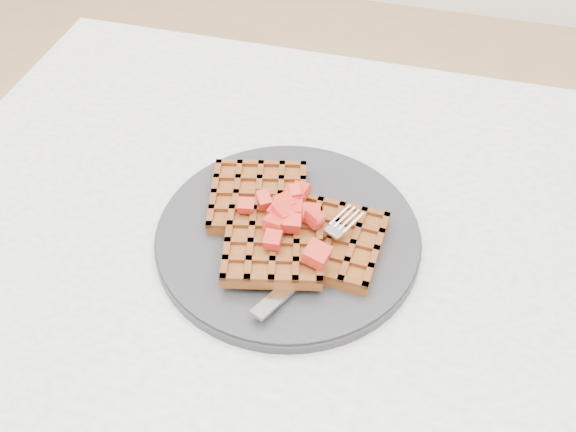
{
  "coord_description": "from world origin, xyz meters",
  "views": [
    {
      "loc": [
        -0.01,
        -0.45,
        1.3
      ],
      "look_at": [
        -0.14,
        0.01,
        0.79
      ],
      "focal_mm": 40.0,
      "sensor_mm": 36.0,
      "label": 1
    }
  ],
  "objects": [
    {
      "name": "table",
      "position": [
        0.0,
        0.0,
        0.64
      ],
      "size": [
        1.2,
        0.8,
        0.75
      ],
      "color": "silver",
      "rests_on": "ground"
    },
    {
      "name": "fork",
      "position": [
        -0.09,
        -0.03,
        0.77
      ],
      "size": [
        0.1,
        0.17,
        0.02
      ],
      "primitive_type": null,
      "rotation": [
        0.0,
        0.0,
        -0.42
      ],
      "color": "silver",
      "rests_on": "plate"
    },
    {
      "name": "strawberry_pile",
      "position": [
        -0.14,
        0.01,
        0.8
      ],
      "size": [
        0.15,
        0.15,
        0.02
      ],
      "primitive_type": null,
      "color": "#9E100B",
      "rests_on": "waffles"
    },
    {
      "name": "plate",
      "position": [
        -0.14,
        0.01,
        0.76
      ],
      "size": [
        0.3,
        0.3,
        0.02
      ],
      "primitive_type": "cylinder",
      "color": "#242426",
      "rests_on": "table"
    },
    {
      "name": "waffles",
      "position": [
        -0.14,
        0.01,
        0.78
      ],
      "size": [
        0.22,
        0.2,
        0.03
      ],
      "color": "brown",
      "rests_on": "plate"
    }
  ]
}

